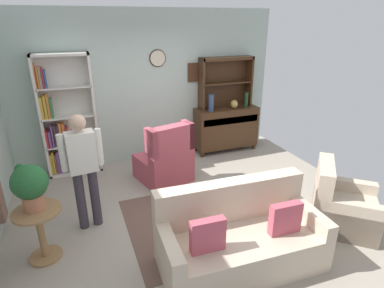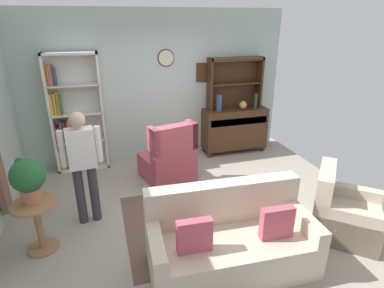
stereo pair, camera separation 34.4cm
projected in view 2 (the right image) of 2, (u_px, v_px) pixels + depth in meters
name	position (u px, v px, depth m)	size (l,w,h in m)	color
ground_plane	(189.00, 210.00, 4.61)	(5.40, 4.60, 0.02)	#9E9384
wall_back	(158.00, 87.00, 5.98)	(5.00, 0.09, 2.80)	#ADC1B7
area_rug	(209.00, 219.00, 4.39)	(2.31, 1.80, 0.01)	brown
bookshelf	(73.00, 118.00, 5.56)	(0.90, 0.30, 2.10)	silver
sideboard	(234.00, 128.00, 6.47)	(1.30, 0.45, 0.92)	#422816
sideboard_hutch	(235.00, 76.00, 6.18)	(1.10, 0.26, 1.00)	#422816
vase_tall	(219.00, 103.00, 6.08)	(0.11, 0.11, 0.33)	#33476B
vase_round	(243.00, 105.00, 6.26)	(0.15, 0.15, 0.17)	tan
bottle_wine	(256.00, 101.00, 6.29)	(0.07, 0.07, 0.31)	#194223
couch_floral	(230.00, 241.00, 3.48)	(1.84, 0.94, 0.90)	beige
armchair_floral	(342.00, 214.00, 4.00)	(1.08, 1.08, 0.88)	beige
wingback_chair	(169.00, 160.00, 5.32)	(0.96, 0.97, 1.05)	#B74C5B
plant_stand	(38.00, 221.00, 3.68)	(0.52, 0.52, 0.65)	#997047
potted_plant_large	(28.00, 178.00, 3.50)	(0.38, 0.38, 0.53)	#AD6B4C
person_reading	(83.00, 161.00, 4.03)	(0.53, 0.24, 1.56)	#38333D
coffee_table	(222.00, 200.00, 4.19)	(0.80, 0.50, 0.42)	#422816
book_stack	(215.00, 194.00, 4.14)	(0.19, 0.16, 0.07)	#337247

